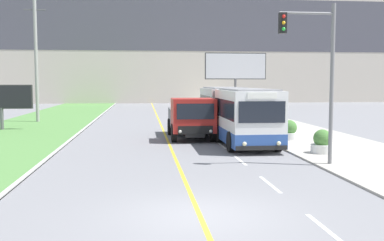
{
  "coord_description": "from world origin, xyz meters",
  "views": [
    {
      "loc": [
        -1.41,
        -11.03,
        3.38
      ],
      "look_at": [
        1.1,
        11.78,
        1.4
      ],
      "focal_mm": 42.0,
      "sensor_mm": 36.0,
      "label": 1
    }
  ],
  "objects_px": {
    "dump_truck": "(192,119)",
    "traffic_light_mast": "(318,64)",
    "billboard_small": "(1,98)",
    "planter_round_second": "(289,131)",
    "billboard_large": "(236,68)",
    "city_bus": "(234,113)",
    "planter_round_near": "(322,143)",
    "utility_pole_far": "(36,58)"
  },
  "relations": [
    {
      "from": "dump_truck",
      "to": "billboard_small",
      "type": "distance_m",
      "value": 14.37
    },
    {
      "from": "city_bus",
      "to": "traffic_light_mast",
      "type": "height_order",
      "value": "traffic_light_mast"
    },
    {
      "from": "dump_truck",
      "to": "planter_round_second",
      "type": "bearing_deg",
      "value": -12.81
    },
    {
      "from": "traffic_light_mast",
      "to": "billboard_large",
      "type": "height_order",
      "value": "traffic_light_mast"
    },
    {
      "from": "billboard_small",
      "to": "planter_round_near",
      "type": "distance_m",
      "value": 22.27
    },
    {
      "from": "utility_pole_far",
      "to": "dump_truck",
      "type": "bearing_deg",
      "value": -47.95
    },
    {
      "from": "dump_truck",
      "to": "utility_pole_far",
      "type": "distance_m",
      "value": 17.89
    },
    {
      "from": "billboard_large",
      "to": "planter_round_near",
      "type": "relative_size",
      "value": 5.7
    },
    {
      "from": "billboard_small",
      "to": "planter_round_second",
      "type": "height_order",
      "value": "billboard_small"
    },
    {
      "from": "planter_round_near",
      "to": "planter_round_second",
      "type": "xyz_separation_m",
      "value": [
        0.06,
        4.9,
        0.01
      ]
    },
    {
      "from": "utility_pole_far",
      "to": "billboard_large",
      "type": "relative_size",
      "value": 1.68
    },
    {
      "from": "dump_truck",
      "to": "planter_round_near",
      "type": "bearing_deg",
      "value": -48.53
    },
    {
      "from": "billboard_small",
      "to": "city_bus",
      "type": "bearing_deg",
      "value": -23.54
    },
    {
      "from": "city_bus",
      "to": "traffic_light_mast",
      "type": "bearing_deg",
      "value": -80.24
    },
    {
      "from": "traffic_light_mast",
      "to": "billboard_small",
      "type": "xyz_separation_m",
      "value": [
        -16.75,
        15.48,
        -1.83
      ]
    },
    {
      "from": "city_bus",
      "to": "billboard_large",
      "type": "xyz_separation_m",
      "value": [
        4.01,
        18.84,
        3.26
      ]
    },
    {
      "from": "planter_round_near",
      "to": "city_bus",
      "type": "bearing_deg",
      "value": 115.22
    },
    {
      "from": "utility_pole_far",
      "to": "traffic_light_mast",
      "type": "xyz_separation_m",
      "value": [
        15.71,
        -21.75,
        -1.27
      ]
    },
    {
      "from": "dump_truck",
      "to": "billboard_large",
      "type": "bearing_deg",
      "value": 70.88
    },
    {
      "from": "city_bus",
      "to": "billboard_large",
      "type": "relative_size",
      "value": 2.01
    },
    {
      "from": "traffic_light_mast",
      "to": "billboard_small",
      "type": "height_order",
      "value": "traffic_light_mast"
    },
    {
      "from": "city_bus",
      "to": "billboard_small",
      "type": "relative_size",
      "value": 2.96
    },
    {
      "from": "utility_pole_far",
      "to": "billboard_large",
      "type": "xyz_separation_m",
      "value": [
        18.2,
        5.93,
        -0.56
      ]
    },
    {
      "from": "city_bus",
      "to": "billboard_small",
      "type": "distance_m",
      "value": 16.63
    },
    {
      "from": "city_bus",
      "to": "planter_round_near",
      "type": "xyz_separation_m",
      "value": [
        2.91,
        -6.18,
        -0.98
      ]
    },
    {
      "from": "utility_pole_far",
      "to": "planter_round_second",
      "type": "xyz_separation_m",
      "value": [
        17.16,
        -14.18,
        -4.79
      ]
    },
    {
      "from": "city_bus",
      "to": "dump_truck",
      "type": "bearing_deg",
      "value": -179.49
    },
    {
      "from": "dump_truck",
      "to": "billboard_small",
      "type": "xyz_separation_m",
      "value": [
        -12.7,
        6.66,
        1.02
      ]
    },
    {
      "from": "utility_pole_far",
      "to": "planter_round_near",
      "type": "height_order",
      "value": "utility_pole_far"
    },
    {
      "from": "city_bus",
      "to": "billboard_small",
      "type": "bearing_deg",
      "value": 156.46
    },
    {
      "from": "billboard_large",
      "to": "billboard_small",
      "type": "height_order",
      "value": "billboard_large"
    },
    {
      "from": "dump_truck",
      "to": "traffic_light_mast",
      "type": "height_order",
      "value": "traffic_light_mast"
    },
    {
      "from": "billboard_large",
      "to": "planter_round_near",
      "type": "distance_m",
      "value": 25.39
    },
    {
      "from": "planter_round_near",
      "to": "billboard_small",
      "type": "bearing_deg",
      "value": 144.77
    },
    {
      "from": "city_bus",
      "to": "utility_pole_far",
      "type": "bearing_deg",
      "value": 137.71
    },
    {
      "from": "utility_pole_far",
      "to": "billboard_small",
      "type": "height_order",
      "value": "utility_pole_far"
    },
    {
      "from": "city_bus",
      "to": "planter_round_near",
      "type": "relative_size",
      "value": 11.46
    },
    {
      "from": "billboard_small",
      "to": "dump_truck",
      "type": "bearing_deg",
      "value": -27.66
    },
    {
      "from": "traffic_light_mast",
      "to": "billboard_small",
      "type": "relative_size",
      "value": 1.51
    },
    {
      "from": "utility_pole_far",
      "to": "planter_round_near",
      "type": "relative_size",
      "value": 9.6
    },
    {
      "from": "billboard_large",
      "to": "planter_round_second",
      "type": "xyz_separation_m",
      "value": [
        -1.04,
        -20.11,
        -4.23
      ]
    },
    {
      "from": "city_bus",
      "to": "billboard_small",
      "type": "height_order",
      "value": "billboard_small"
    }
  ]
}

